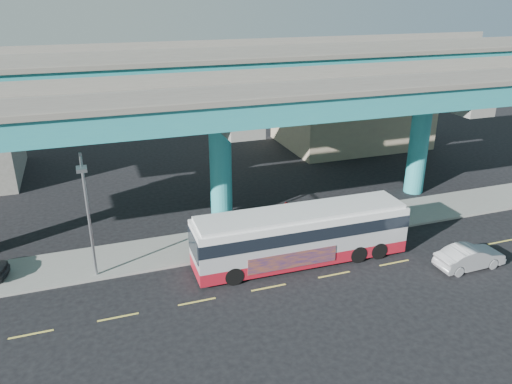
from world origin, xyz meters
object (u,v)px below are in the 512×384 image
object	(u,v)px
street_lamp	(86,201)
stop_sign	(285,213)
sedan	(470,257)
transit_bus	(301,234)

from	to	relation	value
street_lamp	stop_sign	world-z (taller)	street_lamp
sedan	street_lamp	bearing A→B (deg)	73.83
sedan	stop_sign	world-z (taller)	stop_sign
transit_bus	sedan	bearing A→B (deg)	-23.09
transit_bus	sedan	xyz separation A→B (m)	(8.96, -3.99, -1.12)
stop_sign	street_lamp	bearing A→B (deg)	175.44
sedan	stop_sign	distance (m)	11.11
transit_bus	street_lamp	distance (m)	12.12
stop_sign	transit_bus	bearing A→B (deg)	-97.28
sedan	stop_sign	bearing A→B (deg)	53.90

